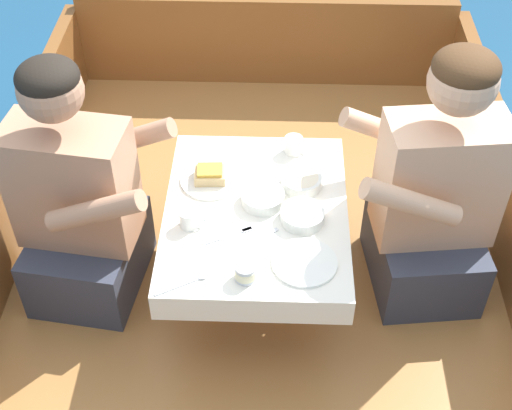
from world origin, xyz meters
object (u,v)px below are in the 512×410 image
Objects in this scene: person_starboard at (434,198)px; sandwich at (210,174)px; coffee_cup_starboard at (189,218)px; coffee_cup_port at (294,145)px; person_port at (79,206)px; tin_can at (245,272)px.

sandwich is at bearing -11.07° from person_starboard.
coffee_cup_starboard is (-0.82, -0.16, 0.04)m from person_starboard.
person_starboard is 0.78m from sandwich.
sandwich is 0.34m from coffee_cup_port.
sandwich is at bearing 22.56° from person_port.
person_port is 0.79m from coffee_cup_port.
person_port reaches higher than coffee_cup_starboard.
sandwich is 1.20× the size of coffee_cup_starboard.
sandwich is 1.15× the size of coffee_cup_port.
tin_can is (-0.15, -0.62, -0.01)m from coffee_cup_port.
person_starboard is at bearing -4.32° from sandwich.
coffee_cup_port is at bearing 30.71° from sandwich.
sandwich reaches higher than tin_can.
tin_can is (0.59, -0.33, 0.05)m from person_port.
person_starboard is at bearing 11.13° from coffee_cup_starboard.
coffee_cup_port is at bearing 76.33° from tin_can.
person_starboard is 9.03× the size of sandwich.
coffee_cup_port is at bearing 49.01° from coffee_cup_starboard.
coffee_cup_port is 1.04× the size of coffee_cup_starboard.
coffee_cup_starboard is at bearing -130.99° from coffee_cup_port.
coffee_cup_starboard is 0.29m from tin_can.
person_starboard is at bearing -25.85° from coffee_cup_port.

